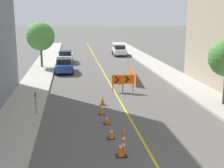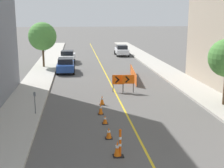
% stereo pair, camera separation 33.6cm
% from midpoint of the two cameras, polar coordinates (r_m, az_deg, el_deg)
% --- Properties ---
extents(lane_stripe, '(0.12, 60.78, 0.01)m').
position_cam_midpoint_polar(lane_stripe, '(37.77, -2.44, 3.24)').
color(lane_stripe, gold).
rests_on(lane_stripe, ground_plane).
extents(sidewalk_left, '(2.78, 60.78, 0.18)m').
position_cam_midpoint_polar(sidewalk_left, '(37.77, -12.65, 3.07)').
color(sidewalk_left, '#ADA89E').
rests_on(sidewalk_left, ground_plane).
extents(sidewalk_right, '(2.78, 60.78, 0.18)m').
position_cam_midpoint_polar(sidewalk_right, '(38.91, 7.47, 3.55)').
color(sidewalk_right, '#ADA89E').
rests_on(sidewalk_right, ground_plane).
extents(traffic_cone_second, '(0.39, 0.39, 0.74)m').
position_cam_midpoint_polar(traffic_cone_second, '(14.13, 0.90, -11.73)').
color(traffic_cone_second, black).
rests_on(traffic_cone_second, ground_plane).
extents(traffic_cone_third, '(0.37, 0.37, 0.59)m').
position_cam_midpoint_polar(traffic_cone_third, '(16.04, -0.76, -8.95)').
color(traffic_cone_third, black).
rests_on(traffic_cone_third, ground_plane).
extents(traffic_cone_fourth, '(0.35, 0.35, 0.50)m').
position_cam_midpoint_polar(traffic_cone_fourth, '(18.10, -1.54, -6.54)').
color(traffic_cone_fourth, black).
rests_on(traffic_cone_fourth, ground_plane).
extents(traffic_cone_fifth, '(0.36, 0.36, 0.73)m').
position_cam_midpoint_polar(traffic_cone_fifth, '(19.72, -2.39, -4.56)').
color(traffic_cone_fifth, black).
rests_on(traffic_cone_fifth, ground_plane).
extents(traffic_cone_farthest, '(0.38, 0.38, 0.70)m').
position_cam_midpoint_polar(traffic_cone_farthest, '(21.75, -2.19, -2.95)').
color(traffic_cone_farthest, black).
rests_on(traffic_cone_farthest, ground_plane).
extents(delineator_post_front, '(0.34, 0.34, 1.30)m').
position_cam_midpoint_polar(delineator_post_front, '(14.02, 1.42, -11.02)').
color(delineator_post_front, black).
rests_on(delineator_post_front, ground_plane).
extents(arrow_barricade_primary, '(0.97, 0.13, 1.40)m').
position_cam_midpoint_polar(arrow_barricade_primary, '(25.20, 0.69, 0.68)').
color(arrow_barricade_primary, '#EF560C').
rests_on(arrow_barricade_primary, ground_plane).
extents(arrow_barricade_secondary, '(0.99, 0.12, 1.46)m').
position_cam_midpoint_polar(arrow_barricade_secondary, '(24.92, 2.55, 0.71)').
color(arrow_barricade_secondary, '#EF560C').
rests_on(arrow_barricade_secondary, ground_plane).
extents(safety_mesh_fence, '(0.70, 6.88, 0.97)m').
position_cam_midpoint_polar(safety_mesh_fence, '(30.26, 3.43, 1.78)').
color(safety_mesh_fence, '#EF560C').
rests_on(safety_mesh_fence, ground_plane).
extents(parked_car_curb_near, '(1.93, 4.30, 1.59)m').
position_cam_midpoint_polar(parked_car_curb_near, '(34.00, -9.01, 3.40)').
color(parked_car_curb_near, navy).
rests_on(parked_car_curb_near, ground_plane).
extents(parked_car_curb_mid, '(2.03, 4.39, 1.59)m').
position_cam_midpoint_polar(parked_car_curb_mid, '(40.97, -8.72, 4.97)').
color(parked_car_curb_mid, silver).
rests_on(parked_car_curb_mid, ground_plane).
extents(parked_car_curb_far, '(1.95, 4.36, 1.59)m').
position_cam_midpoint_polar(parked_car_curb_far, '(47.64, 1.16, 6.19)').
color(parked_car_curb_far, silver).
rests_on(parked_car_curb_far, ground_plane).
extents(parking_meter_near_curb, '(0.12, 0.11, 1.39)m').
position_cam_midpoint_polar(parking_meter_near_curb, '(19.66, -14.29, -2.60)').
color(parking_meter_near_curb, '#4C4C51').
rests_on(parking_meter_near_curb, sidewalk_left).
extents(street_tree_left_near, '(3.23, 3.23, 5.13)m').
position_cam_midpoint_polar(street_tree_left_near, '(36.95, -13.19, 8.46)').
color(street_tree_left_near, '#4C3823').
rests_on(street_tree_left_near, sidewalk_left).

